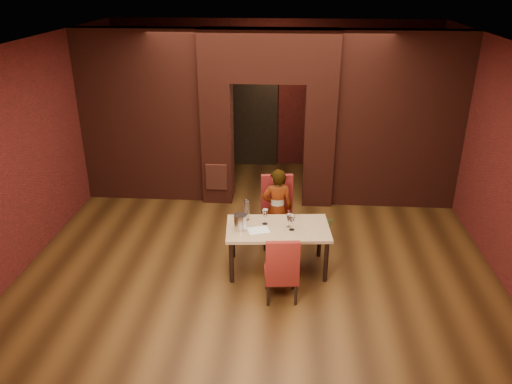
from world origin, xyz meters
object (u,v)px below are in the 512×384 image
(dining_table, at_px, (277,248))
(potted_plant, at_px, (321,226))
(person_seated, at_px, (277,209))
(wine_glass_c, at_px, (292,223))
(wine_glass_a, at_px, (265,217))
(chair_far, at_px, (278,212))
(wine_bucket, at_px, (240,222))
(wine_glass_b, at_px, (289,221))
(chair_near, at_px, (281,267))
(water_bottle, at_px, (247,210))

(dining_table, xyz_separation_m, potted_plant, (0.70, 1.00, -0.13))
(person_seated, relative_size, wine_glass_c, 5.82)
(wine_glass_a, bearing_deg, wine_glass_c, -21.09)
(dining_table, distance_m, chair_far, 0.79)
(chair_far, relative_size, wine_bucket, 4.96)
(dining_table, xyz_separation_m, wine_glass_b, (0.16, 0.03, 0.45))
(chair_near, relative_size, wine_bucket, 4.27)
(dining_table, height_order, wine_glass_c, wine_glass_c)
(chair_far, bearing_deg, water_bottle, -135.74)
(chair_near, xyz_separation_m, water_bottle, (-0.55, 0.92, 0.38))
(person_seated, distance_m, wine_glass_b, 0.69)
(wine_glass_b, distance_m, wine_bucket, 0.70)
(dining_table, relative_size, wine_glass_b, 7.40)
(chair_near, relative_size, wine_glass_b, 4.81)
(dining_table, height_order, chair_far, chair_far)
(dining_table, bearing_deg, chair_far, 86.93)
(chair_near, relative_size, wine_glass_a, 4.16)
(wine_glass_b, height_order, wine_bucket, wine_bucket)
(dining_table, bearing_deg, person_seated, 88.02)
(wine_glass_c, bearing_deg, water_bottle, 158.46)
(potted_plant, bearing_deg, dining_table, -124.88)
(wine_glass_c, distance_m, potted_plant, 1.31)
(person_seated, height_order, wine_glass_a, person_seated)
(wine_glass_c, bearing_deg, dining_table, 162.51)
(potted_plant, bearing_deg, wine_glass_a, -134.37)
(chair_near, bearing_deg, wine_glass_a, -77.54)
(wine_bucket, bearing_deg, chair_far, 59.24)
(wine_glass_b, bearing_deg, wine_glass_a, 169.73)
(dining_table, xyz_separation_m, person_seated, (-0.04, 0.67, 0.32))
(water_bottle, height_order, potted_plant, water_bottle)
(wine_glass_a, height_order, wine_bucket, wine_glass_a)
(wine_glass_c, height_order, wine_bucket, wine_glass_c)
(water_bottle, bearing_deg, wine_bucket, -101.53)
(potted_plant, bearing_deg, wine_glass_b, -119.01)
(wine_glass_b, xyz_separation_m, water_bottle, (-0.63, 0.18, 0.07))
(chair_far, height_order, chair_near, chair_far)
(chair_near, xyz_separation_m, wine_glass_a, (-0.27, 0.81, 0.33))
(dining_table, height_order, chair_near, chair_near)
(person_seated, height_order, water_bottle, person_seated)
(chair_far, xyz_separation_m, potted_plant, (0.72, 0.24, -0.34))
(chair_near, distance_m, wine_bucket, 0.93)
(chair_near, relative_size, potted_plant, 2.20)
(chair_far, distance_m, water_bottle, 0.77)
(chair_far, bearing_deg, wine_glass_c, -81.27)
(wine_glass_c, bearing_deg, wine_bucket, -177.30)
(chair_near, distance_m, person_seated, 1.40)
(person_seated, height_order, wine_glass_b, person_seated)
(dining_table, relative_size, chair_far, 1.32)
(dining_table, xyz_separation_m, wine_glass_a, (-0.19, 0.09, 0.47))
(chair_near, xyz_separation_m, person_seated, (-0.11, 1.39, 0.19))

